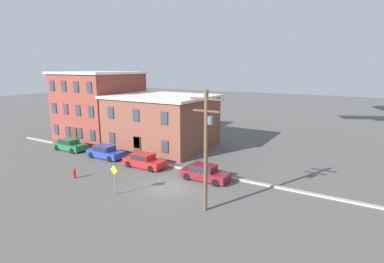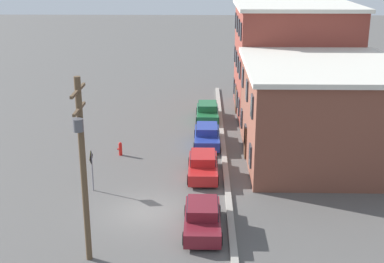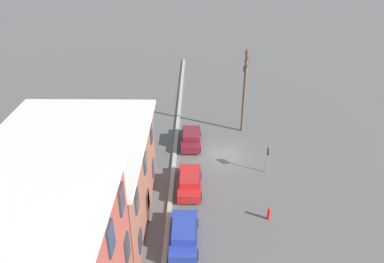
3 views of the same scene
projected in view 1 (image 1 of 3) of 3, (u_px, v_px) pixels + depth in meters
The scene contains 11 objects.
ground_plane at pixel (168, 187), 25.76m from camera, with size 200.00×200.00×0.00m, color #565451.
kerb_strip at pixel (194, 171), 29.54m from camera, with size 56.00×0.36×0.16m, color #9E998E.
apartment_corner at pixel (100, 105), 43.58m from camera, with size 10.27×10.08×9.48m.
apartment_midblock at pixel (162, 121), 38.50m from camera, with size 12.39×10.34×6.62m.
car_green at pixel (70, 144), 37.02m from camera, with size 4.40×1.92×1.43m.
car_blue at pixel (105, 151), 33.86m from camera, with size 4.40×1.92×1.43m.
car_red at pixel (144, 160), 30.71m from camera, with size 4.40×1.92×1.43m.
car_maroon at pixel (205, 172), 27.18m from camera, with size 4.40×1.92×1.43m.
caution_sign at pixel (115, 175), 23.79m from camera, with size 0.89×0.08×2.55m.
utility_pole at pixel (206, 145), 20.48m from camera, with size 2.40×0.44×8.60m.
fire_hydrant at pixel (74, 173), 27.62m from camera, with size 0.24×0.34×0.96m.
Camera 1 is at (14.08, -19.79, 10.04)m, focal length 28.00 mm.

